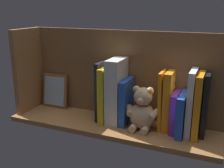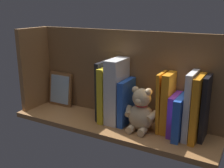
{
  "view_description": "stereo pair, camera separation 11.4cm",
  "coord_description": "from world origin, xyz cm",
  "px_view_note": "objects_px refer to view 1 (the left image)",
  "views": [
    {
      "loc": [
        -43.28,
        100.77,
        49.8
      ],
      "look_at": [
        0.0,
        0.0,
        17.96
      ],
      "focal_mm": 42.87,
      "sensor_mm": 36.0,
      "label": 1
    },
    {
      "loc": [
        -53.51,
        95.73,
        49.8
      ],
      "look_at": [
        0.0,
        0.0,
        17.96
      ],
      "focal_mm": 42.87,
      "sensor_mm": 36.0,
      "label": 2
    }
  ],
  "objects_px": {
    "teddy_bear": "(143,110)",
    "dictionary_thick_white": "(116,91)",
    "picture_frame_leaning": "(55,91)",
    "book_0": "(206,105)"
  },
  "relations": [
    {
      "from": "book_0",
      "to": "dictionary_thick_white",
      "type": "relative_size",
      "value": 0.89
    },
    {
      "from": "teddy_bear",
      "to": "dictionary_thick_white",
      "type": "relative_size",
      "value": 0.65
    },
    {
      "from": "book_0",
      "to": "teddy_bear",
      "type": "distance_m",
      "value": 0.25
    },
    {
      "from": "dictionary_thick_white",
      "to": "picture_frame_leaning",
      "type": "distance_m",
      "value": 0.36
    },
    {
      "from": "book_0",
      "to": "dictionary_thick_white",
      "type": "bearing_deg",
      "value": 2.58
    },
    {
      "from": "book_0",
      "to": "dictionary_thick_white",
      "type": "xyz_separation_m",
      "value": [
        0.37,
        0.02,
        0.02
      ]
    },
    {
      "from": "dictionary_thick_white",
      "to": "picture_frame_leaning",
      "type": "relative_size",
      "value": 1.64
    },
    {
      "from": "dictionary_thick_white",
      "to": "picture_frame_leaning",
      "type": "height_order",
      "value": "dictionary_thick_white"
    },
    {
      "from": "dictionary_thick_white",
      "to": "book_0",
      "type": "bearing_deg",
      "value": -177.42
    },
    {
      "from": "teddy_bear",
      "to": "dictionary_thick_white",
      "type": "distance_m",
      "value": 0.14
    }
  ]
}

